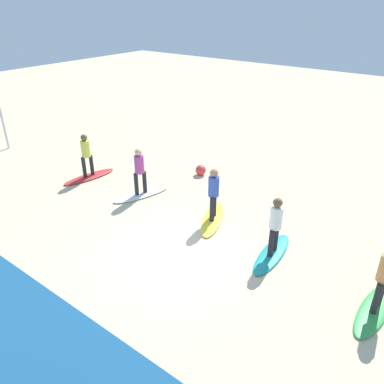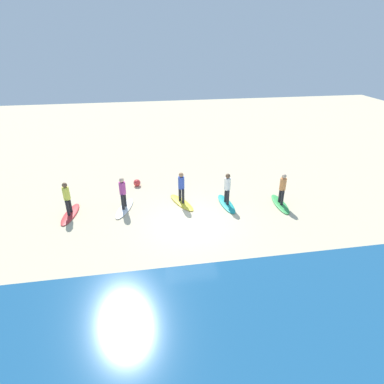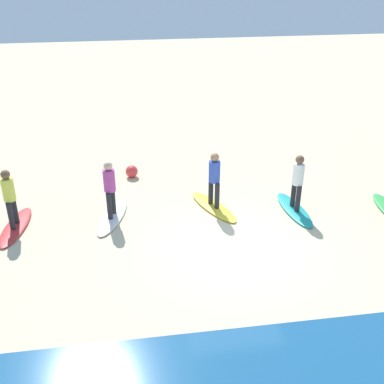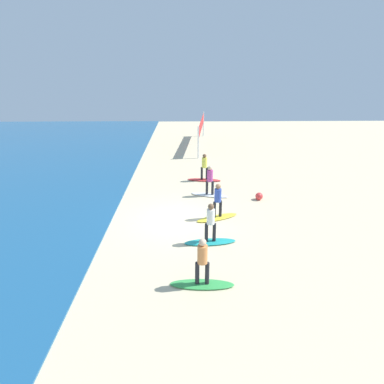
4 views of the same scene
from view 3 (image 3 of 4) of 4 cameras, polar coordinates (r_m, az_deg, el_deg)
name	(u,v)px [view 3 (image 3 of 4)]	position (r m, az deg, el deg)	size (l,w,h in m)	color
ground_plane	(232,245)	(12.36, 4.73, -6.27)	(60.00, 60.00, 0.00)	beige
surfboard_teal	(294,210)	(14.10, 12.05, -2.06)	(2.10, 0.56, 0.09)	teal
surfer_teal	(298,179)	(13.65, 12.45, 1.57)	(0.32, 0.46, 1.64)	#232328
surfboard_yellow	(214,207)	(13.94, 2.58, -1.78)	(2.10, 0.56, 0.09)	yellow
surfer_yellow	(214,176)	(13.49, 2.67, 1.91)	(0.32, 0.43, 1.64)	#232328
surfboard_white	(112,217)	(13.61, -9.43, -2.93)	(2.10, 0.56, 0.09)	white
surfer_white	(110,185)	(13.15, -9.76, 0.80)	(0.32, 0.44, 1.64)	#232328
surfboard_red	(16,227)	(13.82, -20.22, -3.91)	(2.10, 0.56, 0.09)	red
surfer_red	(9,194)	(13.36, -20.90, -0.26)	(0.32, 0.46, 1.64)	#232328
beach_ball	(132,171)	(15.87, -7.18, 2.45)	(0.40, 0.40, 0.40)	#E53838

